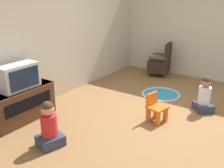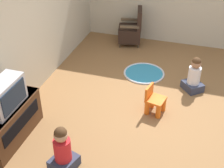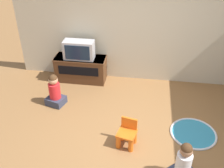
# 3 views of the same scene
# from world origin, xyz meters

# --- Properties ---
(ground_plane) EXTENTS (30.00, 30.00, 0.00)m
(ground_plane) POSITION_xyz_m (0.00, 0.00, 0.00)
(ground_plane) COLOR olive
(wall_back) EXTENTS (5.83, 0.12, 2.61)m
(wall_back) POSITION_xyz_m (-0.09, 2.25, 1.30)
(wall_back) COLOR beige
(wall_back) RESTS_ON ground_plane
(wall_right) EXTENTS (0.12, 5.31, 2.61)m
(wall_right) POSITION_xyz_m (2.77, -0.35, 1.30)
(wall_right) COLOR beige
(wall_right) RESTS_ON ground_plane
(tv_cabinet) EXTENTS (1.20, 0.49, 0.60)m
(tv_cabinet) POSITION_xyz_m (-1.45, 1.93, 0.31)
(tv_cabinet) COLOR #4C2D19
(tv_cabinet) RESTS_ON ground_plane
(television) EXTENTS (0.69, 0.32, 0.43)m
(television) POSITION_xyz_m (-1.45, 1.88, 0.81)
(television) COLOR #B7B7BC
(television) RESTS_ON tv_cabinet
(black_armchair) EXTENTS (0.63, 0.63, 0.89)m
(black_armchair) POSITION_xyz_m (2.33, 0.98, 0.35)
(black_armchair) COLOR brown
(black_armchair) RESTS_ON ground_plane
(yellow_kid_chair) EXTENTS (0.37, 0.35, 0.50)m
(yellow_kid_chair) POSITION_xyz_m (-0.15, -0.06, 0.21)
(yellow_kid_chair) COLOR orange
(yellow_kid_chair) RESTS_ON ground_plane
(play_mat) EXTENTS (0.85, 0.85, 0.04)m
(play_mat) POSITION_xyz_m (1.04, 0.37, 0.01)
(play_mat) COLOR teal
(play_mat) RESTS_ON ground_plane
(child_watching_left) EXTENTS (0.47, 0.46, 0.69)m
(child_watching_left) POSITION_xyz_m (0.74, -0.63, 0.30)
(child_watching_left) COLOR #33384C
(child_watching_left) RESTS_ON ground_plane
(child_watching_center) EXTENTS (0.44, 0.41, 0.71)m
(child_watching_center) POSITION_xyz_m (-1.75, 0.89, 0.31)
(child_watching_center) COLOR #33384C
(child_watching_center) RESTS_ON ground_plane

